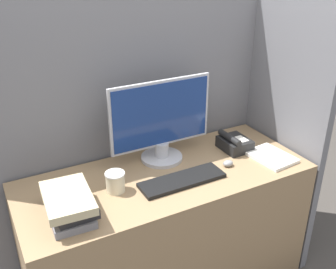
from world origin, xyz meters
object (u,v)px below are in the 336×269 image
(monitor, at_px, (161,124))
(desk_telephone, at_px, (234,143))
(mouse, at_px, (228,163))
(coffee_cup, at_px, (115,182))
(keyboard, at_px, (182,180))
(book_stack, at_px, (70,204))

(monitor, height_order, desk_telephone, monitor)
(mouse, xyz_separation_m, coffee_cup, (-0.62, 0.06, 0.03))
(mouse, height_order, desk_telephone, desk_telephone)
(monitor, relative_size, keyboard, 1.31)
(monitor, relative_size, coffee_cup, 5.75)
(monitor, bearing_deg, book_stack, -155.62)
(coffee_cup, bearing_deg, monitor, 27.53)
(mouse, distance_m, desk_telephone, 0.20)
(book_stack, bearing_deg, monitor, 24.38)
(keyboard, xyz_separation_m, mouse, (0.30, 0.02, 0.01))
(coffee_cup, bearing_deg, keyboard, -14.23)
(book_stack, bearing_deg, keyboard, 0.58)
(keyboard, height_order, coffee_cup, coffee_cup)
(mouse, relative_size, desk_telephone, 0.32)
(mouse, relative_size, book_stack, 0.19)
(desk_telephone, bearing_deg, monitor, 166.79)
(desk_telephone, bearing_deg, book_stack, -170.65)
(coffee_cup, relative_size, desk_telephone, 0.56)
(keyboard, distance_m, desk_telephone, 0.47)
(mouse, bearing_deg, keyboard, -176.38)
(book_stack, xyz_separation_m, desk_telephone, (1.01, 0.17, -0.02))
(book_stack, bearing_deg, mouse, 1.62)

